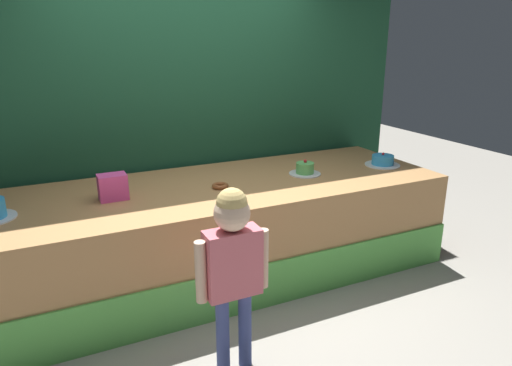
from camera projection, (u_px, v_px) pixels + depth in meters
ground_plane at (249, 310)px, 3.40m from camera, size 12.00×12.00×0.00m
stage_platform at (218, 231)px, 3.82m from camera, size 3.78×1.28×0.80m
curtain_backdrop at (185, 78)px, 4.09m from camera, size 4.48×0.08×3.18m
child_figure at (233, 257)px, 2.59m from camera, size 0.45×0.21×1.16m
pink_box at (113, 187)px, 3.34m from camera, size 0.20×0.15×0.19m
donut at (220, 186)px, 3.62m from camera, size 0.13×0.13×0.03m
cake_center at (305, 169)px, 3.97m from camera, size 0.28×0.28×0.13m
cake_right at (383, 161)px, 4.25m from camera, size 0.32×0.32×0.12m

